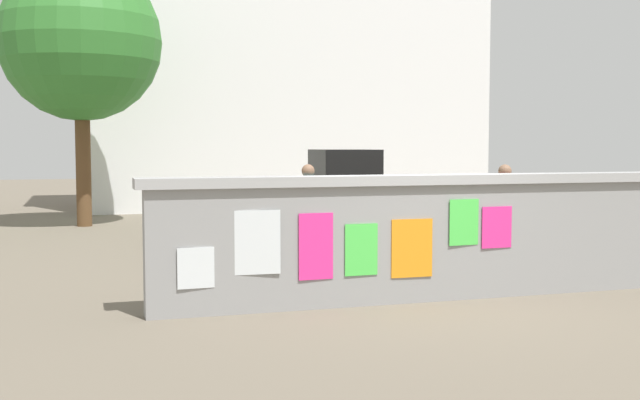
# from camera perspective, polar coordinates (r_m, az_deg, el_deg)

# --- Properties ---
(ground) EXTENTS (60.00, 60.00, 0.00)m
(ground) POSITION_cam_1_polar(r_m,az_deg,el_deg) (17.36, -3.63, -2.36)
(ground) COLOR #6B6051
(poster_wall) EXTENTS (6.99, 0.42, 1.57)m
(poster_wall) POSITION_cam_1_polar(r_m,az_deg,el_deg) (9.72, 7.49, -2.64)
(poster_wall) COLOR gray
(poster_wall) RESTS_ON ground
(auto_rickshaw_truck) EXTENTS (3.67, 1.68, 1.85)m
(auto_rickshaw_truck) POSITION_cam_1_polar(r_m,az_deg,el_deg) (15.82, -1.65, 0.29)
(auto_rickshaw_truck) COLOR black
(auto_rickshaw_truck) RESTS_ON ground
(motorcycle) EXTENTS (1.88, 0.64, 0.87)m
(motorcycle) POSITION_cam_1_polar(r_m,az_deg,el_deg) (11.14, -2.16, -3.56)
(motorcycle) COLOR black
(motorcycle) RESTS_ON ground
(bicycle_near) EXTENTS (1.68, 0.54, 0.95)m
(bicycle_near) POSITION_cam_1_polar(r_m,az_deg,el_deg) (14.41, 9.34, -2.27)
(bicycle_near) COLOR black
(bicycle_near) RESTS_ON ground
(bicycle_far) EXTENTS (1.68, 0.51, 0.95)m
(bicycle_far) POSITION_cam_1_polar(r_m,az_deg,el_deg) (11.82, 15.36, -3.74)
(bicycle_far) COLOR black
(bicycle_far) RESTS_ON ground
(person_walking) EXTENTS (0.41, 0.41, 1.62)m
(person_walking) POSITION_cam_1_polar(r_m,az_deg,el_deg) (13.04, -0.88, -0.13)
(person_walking) COLOR yellow
(person_walking) RESTS_ON ground
(person_bystander) EXTENTS (0.46, 0.46, 1.62)m
(person_bystander) POSITION_cam_1_polar(r_m,az_deg,el_deg) (13.30, 13.44, -0.16)
(person_bystander) COLOR #3F994C
(person_bystander) RESTS_ON ground
(tree_roadside) EXTENTS (3.80, 3.80, 6.31)m
(tree_roadside) POSITION_cam_1_polar(r_m,az_deg,el_deg) (19.47, -17.23, 11.10)
(tree_roadside) COLOR brown
(tree_roadside) RESTS_ON ground
(building_background) EXTENTS (12.83, 5.50, 8.24)m
(building_background) POSITION_cam_1_polar(r_m,az_deg,el_deg) (25.77, -2.93, 8.95)
(building_background) COLOR white
(building_background) RESTS_ON ground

